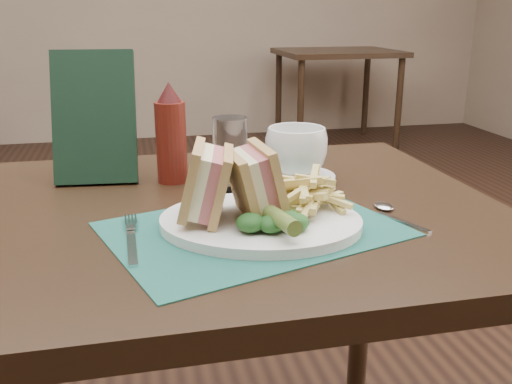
% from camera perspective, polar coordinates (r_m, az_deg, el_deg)
% --- Properties ---
extents(wall_back, '(6.00, 0.00, 6.00)m').
position_cam_1_polar(wall_back, '(5.00, -10.65, 5.37)').
color(wall_back, gray).
rests_on(wall_back, ground).
extents(table_bg_right, '(0.90, 0.75, 0.75)m').
position_cam_1_polar(table_bg_right, '(4.65, 8.00, 9.27)').
color(table_bg_right, black).
rests_on(table_bg_right, ground).
extents(placemat, '(0.48, 0.40, 0.00)m').
position_cam_1_polar(placemat, '(0.84, -0.31, -3.73)').
color(placemat, '#195045').
rests_on(placemat, table_main).
extents(plate, '(0.36, 0.32, 0.01)m').
position_cam_1_polar(plate, '(0.85, 0.44, -3.02)').
color(plate, white).
rests_on(plate, placemat).
extents(sandwich_half_a, '(0.10, 0.12, 0.11)m').
position_cam_1_polar(sandwich_half_a, '(0.83, -6.44, 0.96)').
color(sandwich_half_a, tan).
rests_on(sandwich_half_a, plate).
extents(sandwich_half_b, '(0.09, 0.11, 0.11)m').
position_cam_1_polar(sandwich_half_b, '(0.83, -1.48, 0.98)').
color(sandwich_half_b, tan).
rests_on(sandwich_half_b, plate).
extents(kale_garnish, '(0.11, 0.08, 0.03)m').
position_cam_1_polar(kale_garnish, '(0.80, 1.46, -2.83)').
color(kale_garnish, '#153B16').
rests_on(kale_garnish, plate).
extents(pickle_spear, '(0.04, 0.12, 0.03)m').
position_cam_1_polar(pickle_spear, '(0.79, 1.93, -2.38)').
color(pickle_spear, '#4C6426').
rests_on(pickle_spear, plate).
extents(fries_pile, '(0.18, 0.20, 0.06)m').
position_cam_1_polar(fries_pile, '(0.87, 5.02, 0.15)').
color(fries_pile, '#D0BE68').
rests_on(fries_pile, plate).
extents(fork, '(0.04, 0.17, 0.01)m').
position_cam_1_polar(fork, '(0.82, -12.36, -4.35)').
color(fork, silver).
rests_on(fork, placemat).
extents(spoon, '(0.09, 0.15, 0.01)m').
position_cam_1_polar(spoon, '(0.92, 13.83, -2.21)').
color(spoon, silver).
rests_on(spoon, table_main).
extents(saucer, '(0.18, 0.18, 0.01)m').
position_cam_1_polar(saucer, '(1.09, 3.99, 1.46)').
color(saucer, white).
rests_on(saucer, table_main).
extents(coffee_cup, '(0.16, 0.16, 0.09)m').
position_cam_1_polar(coffee_cup, '(1.07, 4.05, 4.07)').
color(coffee_cup, white).
rests_on(coffee_cup, saucer).
extents(drinking_glass, '(0.07, 0.07, 0.13)m').
position_cam_1_polar(drinking_glass, '(1.02, -2.59, 3.86)').
color(drinking_glass, white).
rests_on(drinking_glass, table_main).
extents(ketchup_bottle, '(0.07, 0.07, 0.19)m').
position_cam_1_polar(ketchup_bottle, '(1.07, -8.52, 5.87)').
color(ketchup_bottle, '#52150E').
rests_on(ketchup_bottle, table_main).
extents(check_presenter, '(0.16, 0.11, 0.24)m').
position_cam_1_polar(check_presenter, '(1.10, -15.86, 7.21)').
color(check_presenter, black).
rests_on(check_presenter, table_main).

